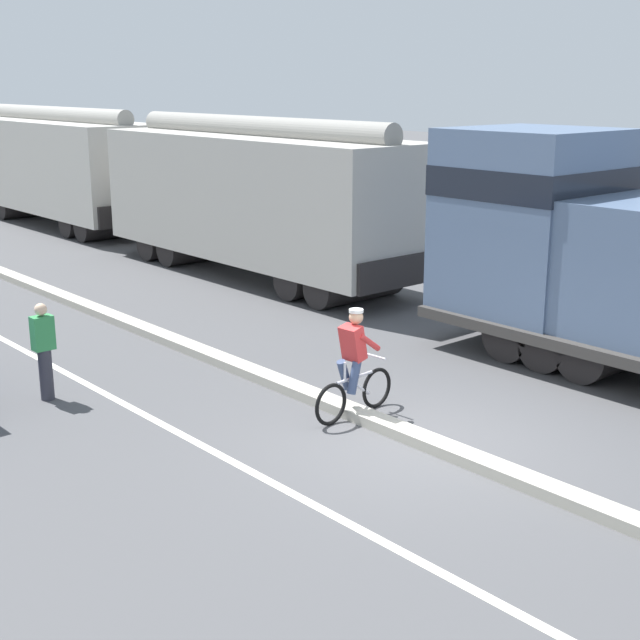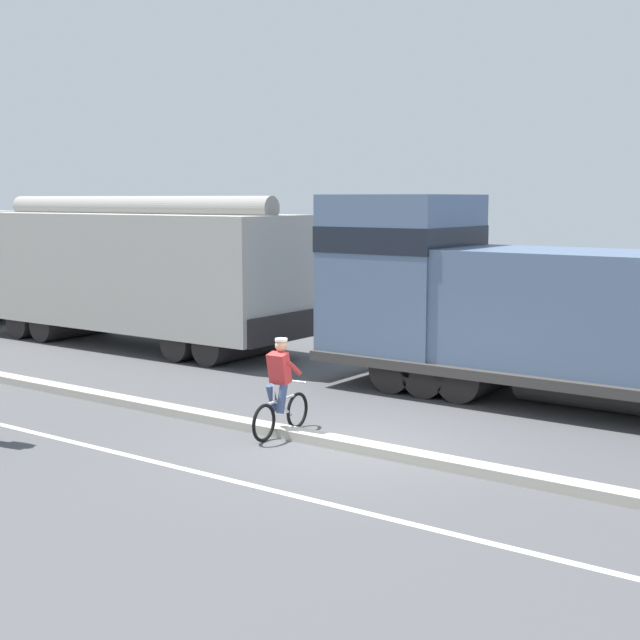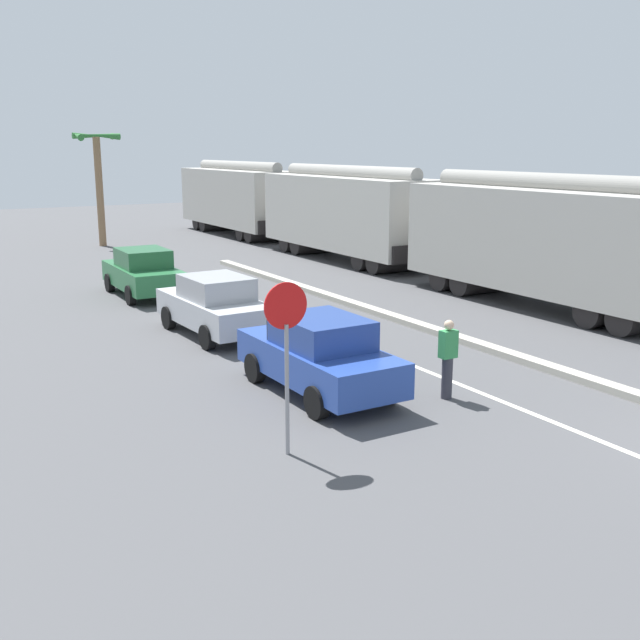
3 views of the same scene
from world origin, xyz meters
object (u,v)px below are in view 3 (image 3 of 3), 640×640
Objects in this scene: parked_car_silver at (215,305)px; parked_car_blue at (319,355)px; parked_car_green at (143,272)px; hopper_car_middle at (347,214)px; hopper_car_trailing at (238,199)px; hopper_car_lead at (547,242)px; stop_sign at (286,335)px; palm_tree_near at (98,164)px; pedestrian_by_cars at (448,358)px.

parked_car_blue is at bearing -90.68° from parked_car_silver.
parked_car_blue and parked_car_green have the same top height.
hopper_car_middle is 1.00× the size of hopper_car_trailing.
hopper_car_lead reaches higher than stop_sign.
hopper_car_lead is 11.60m from hopper_car_middle.
palm_tree_near is (4.38, 28.41, 2.12)m from stop_sign.
hopper_car_trailing reaches higher than parked_car_silver.
parked_car_blue is at bearing 142.12° from pedestrian_by_cars.
parked_car_green is at bearing 81.67° from stop_sign.
hopper_car_lead reaches higher than parked_car_silver.
stop_sign is (-12.46, -6.18, -0.05)m from hopper_car_lead.
hopper_car_middle reaches higher than parked_car_green.
hopper_car_middle is 10.97m from parked_car_green.
hopper_car_middle is 2.49× the size of parked_car_silver.
palm_tree_near is at bearing 109.97° from hopper_car_lead.
hopper_car_lead is 13.91m from stop_sign.
palm_tree_near is at bearing 127.23° from hopper_car_middle.
hopper_car_middle is 2.51× the size of parked_car_green.
stop_sign reaches higher than parked_car_green.
hopper_car_trailing is at bearing 67.02° from stop_sign.
parked_car_silver is (-10.35, -9.70, -1.26)m from hopper_car_middle.
parked_car_green is at bearing 89.68° from parked_car_blue.
hopper_car_lead is 1.00× the size of hopper_car_trailing.
pedestrian_by_cars is (1.98, -13.52, 0.03)m from parked_car_green.
parked_car_green is (-10.36, 8.20, -1.26)m from hopper_car_lead.
parked_car_green is at bearing -99.22° from palm_tree_near.
stop_sign is 4.34m from pedestrian_by_cars.
palm_tree_near is at bearing 83.61° from parked_car_silver.
palm_tree_near reaches higher than hopper_car_trailing.
parked_car_silver is (0.07, 5.63, 0.00)m from parked_car_blue.
hopper_car_middle is at bearing -90.00° from hopper_car_trailing.
hopper_car_middle is at bearing 54.97° from stop_sign.
hopper_car_lead is 1.00× the size of hopper_car_middle.
parked_car_blue is (-10.42, -3.73, -1.26)m from hopper_car_lead.
parked_car_silver is at bearing 105.35° from pedestrian_by_cars.
parked_car_blue is at bearing -124.20° from hopper_car_middle.
palm_tree_near is at bearing 89.39° from pedestrian_by_cars.
hopper_car_middle is at bearing 63.68° from pedestrian_by_cars.
parked_car_green is at bearing -124.61° from hopper_car_trailing.
hopper_car_trailing is 29.76m from pedestrian_by_cars.
pedestrian_by_cars is at bearing -81.66° from parked_car_green.
hopper_car_trailing reaches higher than stop_sign.
hopper_car_trailing reaches higher than parked_car_blue.
parked_car_blue is 26.28m from palm_tree_near.
parked_car_green is at bearing 90.00° from parked_car_silver.
hopper_car_middle is at bearing 55.80° from parked_car_blue.
hopper_car_middle is at bearing 18.19° from parked_car_green.
hopper_car_lead is at bearing -70.03° from palm_tree_near.
pedestrian_by_cars is (4.09, 0.85, -1.18)m from stop_sign.
palm_tree_near is (2.28, 14.03, 3.32)m from parked_car_green.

